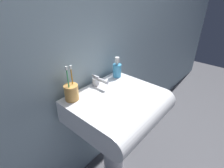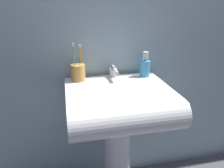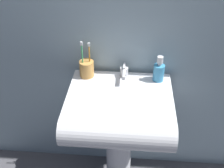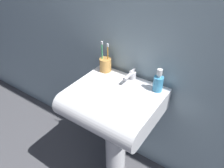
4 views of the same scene
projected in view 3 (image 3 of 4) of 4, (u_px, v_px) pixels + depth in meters
sink_pedestal at (119, 154)px, 1.72m from camera, size 0.15×0.15×0.63m
sink_basin at (119, 112)px, 1.45m from camera, size 0.55×0.49×0.15m
faucet at (124, 72)px, 1.56m from camera, size 0.05×0.13×0.07m
toothbrush_cup at (87, 68)px, 1.56m from camera, size 0.08×0.08×0.22m
soap_bottle at (159, 71)px, 1.52m from camera, size 0.06×0.06×0.15m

